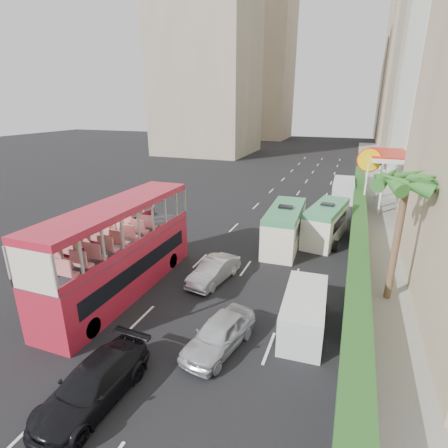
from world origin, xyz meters
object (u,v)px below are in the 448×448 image
at_px(double_decker_bus, 121,249).
at_px(car_silver_lane_a, 214,281).
at_px(van_asset, 294,225).
at_px(palm_tree, 396,242).
at_px(panel_van_far, 343,190).
at_px(shell_station, 403,182).
at_px(panel_van_near, 304,312).
at_px(minibus_far, 326,223).
at_px(car_black, 95,400).
at_px(minibus_near, 284,227).
at_px(car_silver_lane_b, 219,348).

bearing_deg(double_decker_bus, car_silver_lane_a, 32.66).
relative_size(van_asset, palm_tree, 0.69).
relative_size(van_asset, panel_van_far, 0.83).
height_order(double_decker_bus, shell_station, shell_station).
height_order(panel_van_near, panel_van_far, panel_van_far).
relative_size(double_decker_bus, panel_van_near, 2.42).
bearing_deg(minibus_far, shell_station, 70.43).
bearing_deg(minibus_far, van_asset, 145.90).
xyz_separation_m(car_silver_lane_a, minibus_far, (5.53, 9.17, 1.37)).
distance_m(van_asset, minibus_far, 4.06).
bearing_deg(panel_van_near, double_decker_bus, 176.44).
bearing_deg(car_silver_lane_a, car_black, -83.76).
relative_size(double_decker_bus, shell_station, 1.38).
relative_size(car_black, palm_tree, 0.76).
relative_size(car_black, minibus_far, 0.78).
xyz_separation_m(minibus_near, palm_tree, (6.67, -5.55, 1.92)).
bearing_deg(panel_van_far, van_asset, -109.78).
xyz_separation_m(panel_van_near, palm_tree, (3.84, 4.12, 2.47)).
distance_m(double_decker_bus, palm_tree, 14.39).
bearing_deg(shell_station, panel_van_far, 160.55).
height_order(double_decker_bus, panel_van_far, double_decker_bus).
xyz_separation_m(double_decker_bus, van_asset, (7.08, 14.57, -2.53)).
relative_size(van_asset, minibus_far, 0.72).
bearing_deg(car_black, panel_van_near, 49.80).
bearing_deg(minibus_far, palm_tree, -54.00).
distance_m(car_black, panel_van_far, 32.57).
height_order(car_silver_lane_a, minibus_near, minibus_near).
xyz_separation_m(car_silver_lane_b, panel_van_far, (3.79, 27.63, 1.07)).
bearing_deg(panel_van_near, panel_van_far, 85.72).
height_order(car_black, minibus_near, minibus_near).
xyz_separation_m(double_decker_bus, car_black, (3.66, -6.90, -2.53)).
distance_m(car_silver_lane_a, shell_station, 23.53).
bearing_deg(van_asset, shell_station, 46.09).
distance_m(car_silver_lane_b, panel_van_far, 27.91).
relative_size(car_silver_lane_b, minibus_near, 0.63).
bearing_deg(car_silver_lane_a, van_asset, 86.94).
bearing_deg(double_decker_bus, car_black, -62.04).
distance_m(double_decker_bus, minibus_far, 15.51).
distance_m(minibus_far, shell_station, 12.74).
bearing_deg(van_asset, panel_van_far, 74.03).
xyz_separation_m(car_silver_lane_b, palm_tree, (7.02, 6.72, 3.38)).
relative_size(car_silver_lane_a, van_asset, 0.92).
distance_m(double_decker_bus, car_black, 8.21).
distance_m(car_silver_lane_a, minibus_near, 7.49).
bearing_deg(shell_station, car_silver_lane_a, -120.01).
bearing_deg(car_silver_lane_b, car_silver_lane_a, 125.85).
height_order(car_silver_lane_a, palm_tree, palm_tree).
relative_size(car_silver_lane_b, shell_station, 0.52).
relative_size(car_silver_lane_b, minibus_far, 0.68).
bearing_deg(car_silver_lane_a, palm_tree, 17.52).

